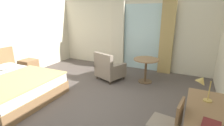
# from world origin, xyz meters

# --- Properties ---
(ground) EXTENTS (6.44, 6.69, 0.10)m
(ground) POSITION_xyz_m (0.00, 0.00, -0.05)
(ground) COLOR #564C47
(wall_back) EXTENTS (6.04, 0.12, 2.65)m
(wall_back) POSITION_xyz_m (0.00, 3.09, 1.33)
(wall_back) COLOR beige
(wall_back) RESTS_ON ground
(balcony_glass_door) EXTENTS (1.34, 0.02, 2.33)m
(balcony_glass_door) POSITION_xyz_m (0.48, 3.01, 1.17)
(balcony_glass_door) COLOR silver
(balcony_glass_door) RESTS_ON ground
(curtain_panel_left) EXTENTS (0.49, 0.10, 2.44)m
(curtain_panel_left) POSITION_xyz_m (-0.41, 2.91, 1.22)
(curtain_panel_left) COLOR beige
(curtain_panel_left) RESTS_ON ground
(curtain_panel_right) EXTENTS (0.44, 0.10, 2.44)m
(curtain_panel_right) POSITION_xyz_m (1.37, 2.91, 1.22)
(curtain_panel_right) COLOR tan
(curtain_panel_right) RESTS_ON ground
(bed) EXTENTS (2.16, 1.88, 1.06)m
(bed) POSITION_xyz_m (-1.75, -0.63, 0.29)
(bed) COLOR olive
(bed) RESTS_ON ground
(nightstand) EXTENTS (0.51, 0.45, 0.54)m
(nightstand) POSITION_xyz_m (-2.67, 0.67, 0.27)
(nightstand) COLOR olive
(nightstand) RESTS_ON ground
(writing_desk) EXTENTS (0.60, 1.51, 0.73)m
(writing_desk) POSITION_xyz_m (2.49, -0.54, 0.64)
(writing_desk) COLOR olive
(writing_desk) RESTS_ON ground
(desk_chair) EXTENTS (0.47, 0.46, 0.88)m
(desk_chair) POSITION_xyz_m (2.02, -0.67, 0.50)
(desk_chair) COLOR gray
(desk_chair) RESTS_ON ground
(desk_lamp) EXTENTS (0.30, 0.24, 0.45)m
(desk_lamp) POSITION_xyz_m (2.38, -0.26, 1.05)
(desk_lamp) COLOR tan
(desk_lamp) RESTS_ON writing_desk
(armchair_by_window) EXTENTS (0.94, 0.92, 0.88)m
(armchair_by_window) POSITION_xyz_m (-0.09, 1.52, 0.34)
(armchair_by_window) COLOR gray
(armchair_by_window) RESTS_ON ground
(round_cafe_table) EXTENTS (0.75, 0.75, 0.73)m
(round_cafe_table) POSITION_xyz_m (1.00, 1.83, 0.54)
(round_cafe_table) COLOR olive
(round_cafe_table) RESTS_ON ground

